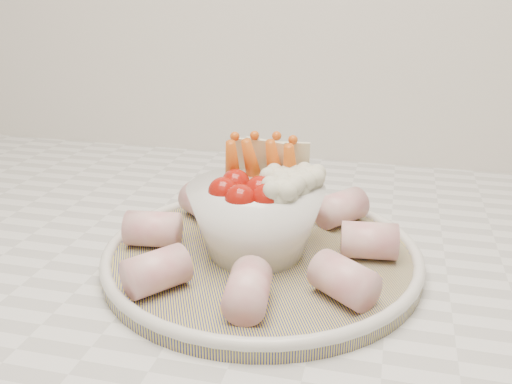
# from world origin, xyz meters

# --- Properties ---
(serving_platter) EXTENTS (0.42, 0.42, 0.02)m
(serving_platter) POSITION_xyz_m (-0.07, 1.39, 0.93)
(serving_platter) COLOR navy
(serving_platter) RESTS_ON kitchen_counter
(veggie_bowl) EXTENTS (0.13, 0.13, 0.11)m
(veggie_bowl) POSITION_xyz_m (-0.07, 1.39, 0.98)
(veggie_bowl) COLOR white
(veggie_bowl) RESTS_ON serving_platter
(cured_meat_rolls) EXTENTS (0.27, 0.28, 0.04)m
(cured_meat_rolls) POSITION_xyz_m (-0.07, 1.39, 0.95)
(cured_meat_rolls) COLOR #C35964
(cured_meat_rolls) RESTS_ON serving_platter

